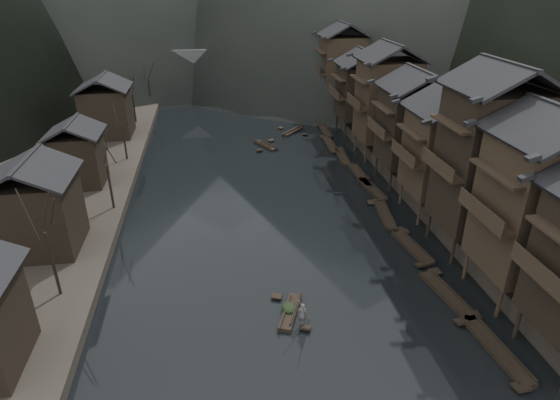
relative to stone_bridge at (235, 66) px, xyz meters
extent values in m
plane|color=black|center=(0.00, -72.00, -5.11)|extent=(300.00, 300.00, 0.00)
cube|color=#2D2823|center=(35.00, -32.00, -4.21)|extent=(40.00, 200.00, 1.80)
cube|color=#2D2823|center=(-35.00, -32.00, -4.51)|extent=(40.00, 200.00, 1.20)
cylinder|color=black|center=(14.20, -77.60, -3.81)|extent=(0.30, 0.30, 2.90)
cylinder|color=black|center=(16.95, -77.60, -3.81)|extent=(0.30, 0.30, 2.90)
cube|color=#2F251A|center=(13.30, -80.00, 1.41)|extent=(1.20, 5.70, 0.25)
cylinder|color=#2F251A|center=(14.20, -75.40, -3.81)|extent=(0.30, 0.30, 2.90)
cylinder|color=#2F251A|center=(14.20, -70.60, -3.81)|extent=(0.30, 0.30, 2.90)
cylinder|color=#2F251A|center=(16.95, -75.40, -3.81)|extent=(0.30, 0.30, 2.90)
cylinder|color=#2F251A|center=(16.95, -70.60, -3.81)|extent=(0.30, 0.30, 2.90)
cube|color=#2F251A|center=(17.30, -73.00, 2.52)|extent=(7.00, 6.00, 10.06)
cube|color=#2F251A|center=(13.30, -73.00, 2.02)|extent=(1.20, 5.70, 0.25)
cylinder|color=black|center=(14.20, -68.40, -3.81)|extent=(0.30, 0.30, 2.90)
cylinder|color=black|center=(14.20, -63.60, -3.81)|extent=(0.30, 0.30, 2.90)
cylinder|color=black|center=(16.95, -68.40, -3.81)|extent=(0.30, 0.30, 2.90)
cylinder|color=black|center=(16.95, -63.60, -3.81)|extent=(0.30, 0.30, 2.90)
cube|color=black|center=(17.30, -66.00, 3.38)|extent=(7.00, 6.00, 11.78)
cube|color=#2F251A|center=(13.30, -66.00, 2.79)|extent=(1.20, 5.70, 0.25)
cylinder|color=#2F251A|center=(14.20, -61.40, -3.81)|extent=(0.30, 0.30, 2.90)
cylinder|color=#2F251A|center=(14.20, -56.60, -3.81)|extent=(0.30, 0.30, 2.90)
cylinder|color=#2F251A|center=(16.95, -61.40, -3.81)|extent=(0.30, 0.30, 2.90)
cylinder|color=#2F251A|center=(16.95, -56.60, -3.81)|extent=(0.30, 0.30, 2.90)
cube|color=#2F251A|center=(17.30, -59.00, 1.55)|extent=(7.00, 6.00, 8.11)
cube|color=#2F251A|center=(13.30, -59.00, 1.14)|extent=(1.20, 5.70, 0.25)
cylinder|color=black|center=(14.20, -53.40, -3.81)|extent=(0.30, 0.30, 2.90)
cylinder|color=black|center=(14.20, -48.60, -3.81)|extent=(0.30, 0.30, 2.90)
cylinder|color=black|center=(16.95, -53.40, -3.81)|extent=(0.30, 0.30, 2.90)
cylinder|color=black|center=(16.95, -48.60, -3.81)|extent=(0.30, 0.30, 2.90)
cube|color=black|center=(17.30, -51.00, 1.74)|extent=(7.00, 6.00, 8.49)
cube|color=#2F251A|center=(13.30, -51.00, 1.31)|extent=(1.20, 5.70, 0.25)
cylinder|color=#2F251A|center=(14.20, -44.40, -3.81)|extent=(0.30, 0.30, 2.90)
cylinder|color=#2F251A|center=(14.20, -39.60, -3.81)|extent=(0.30, 0.30, 2.90)
cylinder|color=#2F251A|center=(16.95, -44.40, -3.81)|extent=(0.30, 0.30, 2.90)
cylinder|color=#2F251A|center=(16.95, -39.60, -3.81)|extent=(0.30, 0.30, 2.90)
cube|color=#2F251A|center=(17.30, -42.00, 2.56)|extent=(7.00, 6.00, 10.13)
cube|color=#2F251A|center=(13.30, -42.00, 2.05)|extent=(1.20, 5.70, 0.25)
cylinder|color=black|center=(14.20, -34.40, -3.81)|extent=(0.30, 0.30, 2.90)
cylinder|color=black|center=(14.20, -29.60, -3.81)|extent=(0.30, 0.30, 2.90)
cylinder|color=black|center=(16.95, -34.40, -3.81)|extent=(0.30, 0.30, 2.90)
cylinder|color=black|center=(16.95, -29.60, -3.81)|extent=(0.30, 0.30, 2.90)
cube|color=black|center=(17.30, -32.00, 1.40)|extent=(7.00, 6.00, 7.82)
cube|color=#2F251A|center=(13.30, -32.00, 1.01)|extent=(1.20, 5.70, 0.25)
cylinder|color=#2F251A|center=(14.20, -22.40, -3.81)|extent=(0.30, 0.30, 2.90)
cylinder|color=#2F251A|center=(14.20, -17.60, -3.81)|extent=(0.30, 0.30, 2.90)
cylinder|color=#2F251A|center=(16.95, -22.40, -3.81)|extent=(0.30, 0.30, 2.90)
cylinder|color=#2F251A|center=(16.95, -17.60, -3.81)|extent=(0.30, 0.30, 2.90)
cube|color=#2F251A|center=(17.30, -20.00, 2.72)|extent=(7.00, 6.00, 10.46)
cube|color=#2F251A|center=(13.30, -20.00, 2.20)|extent=(1.20, 5.70, 0.25)
cube|color=black|center=(-20.50, -62.00, -0.66)|extent=(6.00, 6.00, 6.50)
cube|color=black|center=(-20.50, -48.00, -1.01)|extent=(5.00, 5.00, 5.80)
cube|color=black|center=(-20.50, -30.00, -0.51)|extent=(6.50, 6.50, 6.80)
cylinder|color=black|center=(-17.00, -69.15, -1.26)|extent=(0.24, 0.24, 5.29)
cylinder|color=black|center=(-17.00, -54.92, -1.58)|extent=(0.24, 0.24, 4.66)
cylinder|color=black|center=(-17.00, -40.66, -1.56)|extent=(0.24, 0.24, 4.69)
cylinder|color=black|center=(-17.00, -23.53, -1.72)|extent=(0.24, 0.24, 4.37)
cylinder|color=black|center=(-17.00, -11.62, -1.72)|extent=(0.24, 0.24, 4.38)
cube|color=black|center=(12.20, -78.56, -4.96)|extent=(1.67, 6.86, 0.30)
cube|color=black|center=(12.20, -78.56, -4.78)|extent=(1.71, 6.73, 0.10)
cube|color=black|center=(12.47, -75.31, -4.82)|extent=(1.00, 0.91, 0.35)
cube|color=black|center=(11.92, -81.81, -4.82)|extent=(1.00, 0.91, 0.35)
cube|color=black|center=(11.69, -72.73, -4.96)|extent=(1.98, 6.48, 0.30)
cube|color=black|center=(11.69, -72.73, -4.78)|extent=(2.01, 6.36, 0.10)
cube|color=black|center=(12.12, -69.69, -4.82)|extent=(1.04, 0.91, 0.34)
cube|color=black|center=(11.27, -75.77, -4.82)|extent=(1.04, 0.91, 0.34)
cube|color=black|center=(11.79, -65.72, -4.96)|extent=(1.82, 5.94, 0.30)
cube|color=black|center=(11.79, -65.72, -4.78)|extent=(1.86, 5.83, 0.10)
cube|color=black|center=(12.14, -62.93, -4.82)|extent=(1.02, 0.84, 0.32)
cube|color=black|center=(11.44, -68.51, -4.82)|extent=(1.02, 0.84, 0.32)
cube|color=black|center=(11.53, -59.27, -4.96)|extent=(1.91, 6.27, 0.30)
cube|color=black|center=(11.53, -59.27, -4.78)|extent=(1.95, 6.16, 0.10)
cube|color=black|center=(11.13, -56.33, -4.82)|extent=(1.03, 0.88, 0.33)
cube|color=black|center=(11.92, -62.21, -4.82)|extent=(1.03, 0.88, 0.33)
cube|color=black|center=(12.26, -52.83, -4.96)|extent=(1.72, 6.42, 0.30)
cube|color=black|center=(12.26, -52.83, -4.78)|extent=(1.77, 6.30, 0.10)
cube|color=black|center=(12.57, -49.81, -4.82)|extent=(1.01, 0.87, 0.33)
cube|color=black|center=(11.96, -55.86, -4.82)|extent=(1.01, 0.87, 0.33)
cube|color=black|center=(12.08, -48.84, -4.96)|extent=(1.19, 6.91, 0.30)
cube|color=black|center=(12.08, -48.84, -4.78)|extent=(1.25, 6.77, 0.10)
cube|color=black|center=(12.04, -45.53, -4.82)|extent=(0.95, 0.86, 0.35)
cube|color=black|center=(12.13, -52.15, -4.82)|extent=(0.95, 0.86, 0.35)
cube|color=black|center=(11.73, -41.84, -4.96)|extent=(1.69, 6.74, 0.30)
cube|color=black|center=(11.73, -41.84, -4.78)|extent=(1.74, 6.62, 0.10)
cube|color=black|center=(11.44, -38.65, -4.82)|extent=(1.00, 0.90, 0.34)
cube|color=black|center=(12.01, -45.03, -4.82)|extent=(1.00, 0.90, 0.34)
cube|color=black|center=(11.23, -36.88, -4.96)|extent=(1.37, 7.24, 0.30)
cube|color=black|center=(11.23, -36.88, -4.78)|extent=(1.42, 7.10, 0.10)
cube|color=black|center=(11.11, -33.42, -4.82)|extent=(0.97, 0.92, 0.36)
cube|color=black|center=(11.36, -40.34, -4.82)|extent=(0.97, 0.92, 0.36)
cube|color=black|center=(12.06, -30.46, -4.96)|extent=(1.44, 6.37, 0.30)
cube|color=black|center=(12.06, -30.46, -4.78)|extent=(1.49, 6.24, 0.10)
cube|color=black|center=(11.90, -27.44, -4.82)|extent=(0.98, 0.83, 0.33)
cube|color=black|center=(12.22, -33.49, -4.82)|extent=(0.98, 0.83, 0.33)
cube|color=black|center=(12.49, -24.24, -4.96)|extent=(1.14, 6.69, 0.30)
cube|color=black|center=(12.49, -24.24, -4.78)|extent=(1.20, 6.55, 0.10)
cube|color=black|center=(12.47, -21.03, -4.82)|extent=(0.94, 0.83, 0.34)
cube|color=black|center=(12.51, -27.45, -4.82)|extent=(0.94, 0.83, 0.34)
cube|color=black|center=(11.40, -18.37, -4.96)|extent=(1.98, 7.49, 0.30)
cube|color=black|center=(11.40, -18.37, -4.78)|extent=(2.01, 7.35, 0.10)
cube|color=black|center=(11.82, -14.84, -4.82)|extent=(1.04, 1.01, 0.36)
cube|color=black|center=(10.97, -21.90, -4.82)|extent=(1.04, 1.01, 0.36)
cube|color=black|center=(12.12, -11.99, -4.96)|extent=(1.65, 6.83, 0.30)
cube|color=black|center=(12.12, -11.99, -4.78)|extent=(1.69, 6.70, 0.10)
cube|color=black|center=(11.85, -8.75, -4.82)|extent=(1.00, 0.90, 0.34)
cube|color=black|center=(12.38, -15.22, -4.82)|extent=(1.00, 0.90, 0.34)
cube|color=black|center=(1.99, -36.00, -4.96)|extent=(3.12, 4.70, 0.30)
cube|color=black|center=(1.99, -36.00, -4.78)|extent=(3.12, 4.64, 0.10)
cube|color=black|center=(3.06, -33.97, -4.82)|extent=(1.03, 0.93, 0.30)
cube|color=black|center=(0.91, -38.03, -4.82)|extent=(1.03, 0.93, 0.30)
cube|color=black|center=(7.04, -29.93, -4.96)|extent=(4.10, 4.62, 0.30)
cube|color=black|center=(7.04, -29.93, -4.78)|extent=(4.07, 4.58, 0.10)
cube|color=black|center=(5.44, -28.02, -4.82)|extent=(1.07, 1.04, 0.31)
cube|color=black|center=(8.63, -31.84, -4.82)|extent=(1.07, 1.04, 0.31)
cube|color=black|center=(-1.90, -13.04, -4.96)|extent=(3.56, 5.12, 0.30)
cube|color=black|center=(-1.90, -13.04, -4.78)|extent=(3.55, 5.05, 0.10)
cube|color=black|center=(-0.61, -10.83, -4.82)|extent=(1.07, 1.00, 0.31)
cube|color=black|center=(-3.20, -15.26, -4.82)|extent=(1.07, 1.00, 0.31)
cube|color=#4C4C4F|center=(0.00, 0.00, 2.09)|extent=(40.00, 6.00, 1.60)
cube|color=#4C4C4F|center=(0.00, -2.70, 3.39)|extent=(40.00, 0.50, 1.00)
cube|color=#4C4C4F|center=(0.00, 2.70, 3.39)|extent=(40.00, 0.50, 1.00)
cube|color=#4C4C4F|center=(-14.00, 0.00, -1.91)|extent=(3.20, 6.00, 6.40)
cube|color=#4C4C4F|center=(-4.50, 0.00, -1.91)|extent=(3.20, 6.00, 6.40)
cube|color=#4C4C4F|center=(4.50, 0.00, -1.91)|extent=(3.20, 6.00, 6.40)
cube|color=#4C4C4F|center=(14.00, 0.00, -1.91)|extent=(3.20, 6.00, 6.40)
cube|color=black|center=(-0.65, -72.86, -4.96)|extent=(2.40, 4.26, 0.30)
cube|color=black|center=(-0.65, -72.86, -4.78)|extent=(2.41, 4.20, 0.10)
cube|color=black|center=(-1.40, -70.97, -4.82)|extent=(0.92, 0.78, 0.28)
cube|color=black|center=(0.09, -74.74, -4.82)|extent=(0.92, 0.78, 0.28)
ellipsoid|color=black|center=(-0.73, -72.66, -4.38)|extent=(1.01, 1.32, 0.61)
imported|color=#575659|center=(-0.07, -74.35, -3.77)|extent=(0.73, 0.55, 1.81)
cylinder|color=#8C7A51|center=(0.13, -74.35, -1.04)|extent=(1.46, 1.95, 3.67)
camera|label=1|loc=(-5.45, -99.78, 17.56)|focal=30.00mm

